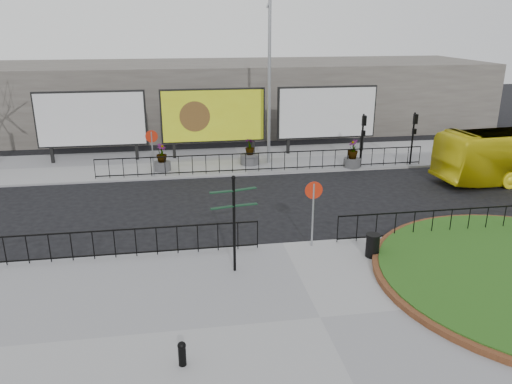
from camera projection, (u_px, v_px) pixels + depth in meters
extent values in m
plane|color=black|center=(283.00, 246.00, 18.59)|extent=(90.00, 90.00, 0.00)
cube|color=gray|center=(320.00, 319.00, 13.90)|extent=(30.00, 10.00, 0.12)
cube|color=gray|center=(241.00, 160.00, 29.77)|extent=(44.00, 6.00, 0.12)
cylinder|color=gray|center=(153.00, 154.00, 26.19)|extent=(0.07, 0.07, 2.40)
cylinder|color=#A61F0B|center=(152.00, 136.00, 25.88)|extent=(0.64, 0.03, 0.64)
cylinder|color=white|center=(152.00, 136.00, 25.90)|extent=(0.50, 0.03, 0.50)
cylinder|color=gray|center=(313.00, 215.00, 17.94)|extent=(0.07, 0.07, 2.40)
cylinder|color=#A61F0B|center=(314.00, 190.00, 17.63)|extent=(0.64, 0.03, 0.64)
cylinder|color=white|center=(314.00, 190.00, 17.65)|extent=(0.50, 0.03, 0.50)
cube|color=black|center=(52.00, 154.00, 28.89)|extent=(0.18, 0.18, 1.00)
cube|color=black|center=(137.00, 151.00, 29.61)|extent=(0.18, 0.18, 1.00)
cube|color=black|center=(91.00, 119.00, 28.60)|extent=(6.20, 0.25, 3.20)
cube|color=silver|center=(91.00, 119.00, 28.45)|extent=(6.00, 0.06, 3.00)
cube|color=black|center=(174.00, 150.00, 29.94)|extent=(0.18, 0.18, 1.00)
cube|color=black|center=(253.00, 147.00, 30.66)|extent=(0.18, 0.18, 1.00)
cube|color=black|center=(213.00, 116.00, 29.65)|extent=(6.20, 0.25, 3.20)
cube|color=#CDDF1F|center=(213.00, 116.00, 29.50)|extent=(6.00, 0.06, 3.00)
cube|color=black|center=(288.00, 145.00, 30.99)|extent=(0.18, 0.18, 1.00)
cube|color=black|center=(362.00, 143.00, 31.71)|extent=(0.18, 0.18, 1.00)
cube|color=black|center=(327.00, 112.00, 30.70)|extent=(6.20, 0.25, 3.20)
cube|color=silver|center=(328.00, 113.00, 30.55)|extent=(6.00, 0.06, 3.00)
cylinder|color=gray|center=(269.00, 84.00, 27.59)|extent=(0.18, 0.18, 9.00)
cylinder|color=gray|center=(270.00, 0.00, 26.17)|extent=(0.43, 0.10, 0.77)
cylinder|color=black|center=(362.00, 141.00, 27.82)|extent=(0.10, 0.10, 3.00)
cube|color=black|center=(364.00, 121.00, 27.33)|extent=(0.22, 0.18, 0.55)
cube|color=black|center=(363.00, 133.00, 27.56)|extent=(0.20, 0.16, 0.30)
cylinder|color=black|center=(412.00, 139.00, 28.27)|extent=(0.10, 0.10, 3.00)
cube|color=black|center=(416.00, 119.00, 27.78)|extent=(0.22, 0.18, 0.55)
cube|color=black|center=(414.00, 131.00, 28.01)|extent=(0.20, 0.16, 0.30)
cube|color=slate|center=(224.00, 96.00, 38.32)|extent=(40.00, 10.00, 5.00)
cylinder|color=black|center=(234.00, 226.00, 15.99)|extent=(0.09, 0.09, 3.17)
sphere|color=black|center=(233.00, 178.00, 15.46)|extent=(0.14, 0.14, 0.14)
cube|color=black|center=(221.00, 192.00, 15.50)|extent=(0.75, 0.23, 0.03)
cube|color=black|center=(245.00, 189.00, 15.76)|extent=(0.75, 0.33, 0.03)
cube|color=black|center=(222.00, 208.00, 15.63)|extent=(0.75, 0.30, 0.03)
cube|color=black|center=(246.00, 205.00, 15.87)|extent=(0.75, 0.23, 0.03)
cylinder|color=black|center=(182.00, 356.00, 11.88)|extent=(0.19, 0.19, 0.52)
sphere|color=black|center=(182.00, 346.00, 11.79)|extent=(0.21, 0.21, 0.21)
cylinder|color=black|center=(372.00, 246.00, 17.37)|extent=(0.47, 0.47, 0.78)
cylinder|color=black|center=(373.00, 235.00, 17.23)|extent=(0.51, 0.51, 0.05)
cylinder|color=#4C4C4F|center=(162.00, 166.00, 27.50)|extent=(0.93, 0.93, 0.48)
imported|color=#254913|center=(161.00, 153.00, 27.25)|extent=(0.79, 0.79, 1.01)
cylinder|color=#4C4C4F|center=(250.00, 159.00, 28.73)|extent=(1.08, 1.08, 0.56)
imported|color=#254913|center=(250.00, 146.00, 28.48)|extent=(0.69, 0.69, 0.95)
cylinder|color=#4C4C4F|center=(352.00, 163.00, 28.15)|extent=(0.96, 0.96, 0.50)
imported|color=#254913|center=(353.00, 149.00, 27.89)|extent=(0.67, 0.67, 1.08)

